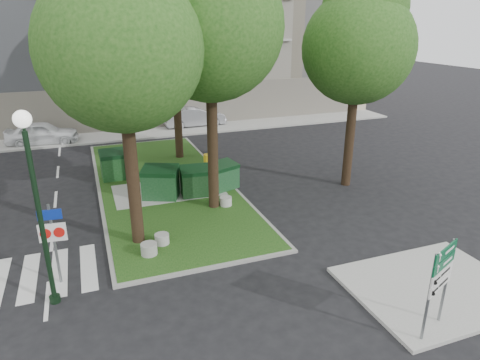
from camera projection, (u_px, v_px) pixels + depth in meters
name	position (u px, v px, depth m)	size (l,w,h in m)	color
ground	(196.00, 271.00, 13.98)	(120.00, 120.00, 0.00)	black
median_island	(164.00, 184.00, 21.14)	(6.00, 16.00, 0.12)	#163F12
median_kerb	(164.00, 184.00, 21.14)	(6.30, 16.30, 0.10)	gray
sidewalk_corner	(433.00, 287.00, 13.01)	(5.00, 4.00, 0.12)	#999993
building_sidewalk	(129.00, 135.00, 30.18)	(42.00, 3.00, 0.12)	#999993
zebra_crossing	(74.00, 269.00, 14.07)	(5.00, 3.00, 0.01)	silver
apartment_building	(108.00, 15.00, 33.96)	(41.00, 12.00, 16.00)	#BEB08E
tree_median_near_left	(122.00, 33.00, 13.18)	(5.20, 5.20, 10.53)	black
tree_median_near_right	(211.00, 11.00, 15.84)	(5.60, 5.60, 11.46)	black
tree_median_mid	(119.00, 37.00, 19.17)	(4.80, 4.80, 9.99)	black
tree_median_far	(173.00, 7.00, 22.37)	(5.80, 5.80, 11.93)	black
tree_street_right	(360.00, 37.00, 18.92)	(5.00, 5.00, 10.06)	black
dumpster_a	(117.00, 165.00, 21.60)	(1.63, 1.17, 1.48)	#103D14
dumpster_b	(161.00, 183.00, 19.20)	(1.89, 1.65, 1.47)	#113A19
dumpster_c	(197.00, 181.00, 19.53)	(1.55, 1.15, 1.36)	black
dumpster_d	(222.00, 176.00, 20.25)	(1.66, 1.42, 1.31)	#133F1D
bollard_left	(149.00, 249.00, 14.66)	(0.56, 0.56, 0.40)	gray
bollard_right	(226.00, 201.00, 18.56)	(0.52, 0.52, 0.37)	#AFAFA9
bollard_mid	(162.00, 239.00, 15.37)	(0.52, 0.52, 0.37)	#9D9C98
litter_bin	(207.00, 161.00, 23.25)	(0.42, 0.42, 0.74)	yellow
street_lamp	(35.00, 189.00, 11.20)	(0.45, 0.45, 5.63)	black
traffic_sign_pole	(53.00, 234.00, 12.78)	(0.80, 0.13, 2.65)	slate
directional_sign	(440.00, 276.00, 10.60)	(1.14, 0.52, 2.45)	slate
car_white	(42.00, 133.00, 27.87)	(1.79, 4.44, 1.51)	white
car_silver	(194.00, 117.00, 32.46)	(1.63, 4.68, 1.54)	#95969C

